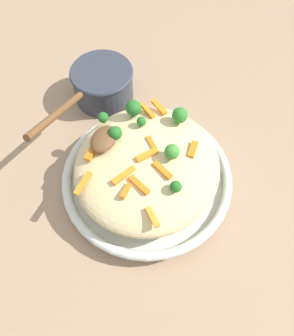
{
  "coord_description": "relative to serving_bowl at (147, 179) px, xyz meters",
  "views": [
    {
      "loc": [
        -0.27,
        -0.11,
        0.55
      ],
      "look_at": [
        0.0,
        0.0,
        0.06
      ],
      "focal_mm": 36.1,
      "sensor_mm": 36.0,
      "label": 1
    }
  ],
  "objects": [
    {
      "name": "carrot_piece_5",
      "position": [
        -0.08,
        0.07,
        0.07
      ],
      "size": [
        0.04,
        0.01,
        0.01
      ],
      "primitive_type": "cube",
      "rotation": [
        0.0,
        0.0,
        6.23
      ],
      "color": "orange",
      "rests_on": "pasta_mound"
    },
    {
      "name": "carrot_piece_11",
      "position": [
        0.11,
        0.02,
        0.07
      ],
      "size": [
        0.03,
        0.04,
        0.01
      ],
      "primitive_type": "cube",
      "rotation": [
        0.0,
        0.0,
        0.99
      ],
      "color": "orange",
      "rests_on": "pasta_mound"
    },
    {
      "name": "broccoli_floret_2",
      "position": [
        0.07,
        0.06,
        0.09
      ],
      "size": [
        0.03,
        0.03,
        0.03
      ],
      "color": "#205B1C",
      "rests_on": "pasta_mound"
    },
    {
      "name": "serving_spoon",
      "position": [
        -0.0,
        0.1,
        0.1
      ],
      "size": [
        0.16,
        0.11,
        0.08
      ],
      "color": "brown",
      "rests_on": "pasta_mound"
    },
    {
      "name": "broccoli_floret_3",
      "position": [
        0.01,
        -0.04,
        0.09
      ],
      "size": [
        0.02,
        0.02,
        0.03
      ],
      "color": "#377928",
      "rests_on": "pasta_mound"
    },
    {
      "name": "carrot_piece_3",
      "position": [
        0.0,
        0.0,
        0.08
      ],
      "size": [
        0.04,
        0.03,
        0.01
      ],
      "primitive_type": "cube",
      "rotation": [
        0.0,
        0.0,
        2.47
      ],
      "color": "orange",
      "rests_on": "pasta_mound"
    },
    {
      "name": "carrot_piece_4",
      "position": [
        -0.09,
        -0.05,
        0.07
      ],
      "size": [
        0.03,
        0.03,
        0.01
      ],
      "primitive_type": "cube",
      "rotation": [
        0.0,
        0.0,
        3.97
      ],
      "color": "orange",
      "rests_on": "pasta_mound"
    },
    {
      "name": "broccoli_floret_0",
      "position": [
        0.04,
        0.1,
        0.08
      ],
      "size": [
        0.02,
        0.02,
        0.02
      ],
      "color": "#205B1C",
      "rests_on": "pasta_mound"
    },
    {
      "name": "broccoli_floret_5",
      "position": [
        0.09,
        -0.02,
        0.09
      ],
      "size": [
        0.03,
        0.03,
        0.03
      ],
      "color": "#296820",
      "rests_on": "pasta_mound"
    },
    {
      "name": "pasta_mound",
      "position": [
        0.0,
        0.0,
        0.04
      ],
      "size": [
        0.25,
        0.24,
        0.06
      ],
      "primitive_type": "ellipsoid",
      "color": "#DBC689",
      "rests_on": "serving_bowl"
    },
    {
      "name": "carrot_piece_7",
      "position": [
        0.09,
        0.04,
        0.07
      ],
      "size": [
        0.03,
        0.03,
        0.01
      ],
      "primitive_type": "cube",
      "rotation": [
        0.0,
        0.0,
        0.99
      ],
      "color": "orange",
      "rests_on": "pasta_mound"
    },
    {
      "name": "ground_plane",
      "position": [
        0.0,
        0.0,
        -0.02
      ],
      "size": [
        2.4,
        2.4,
        0.0
      ],
      "primitive_type": "plane",
      "color": "#9E7F60"
    },
    {
      "name": "carrot_piece_9",
      "position": [
        -0.07,
        0.01,
        0.08
      ],
      "size": [
        0.03,
        0.01,
        0.01
      ],
      "primitive_type": "cube",
      "rotation": [
        0.0,
        0.0,
        6.23
      ],
      "color": "orange",
      "rests_on": "pasta_mound"
    },
    {
      "name": "broccoli_floret_6",
      "position": [
        0.01,
        0.06,
        0.09
      ],
      "size": [
        0.02,
        0.02,
        0.03
      ],
      "color": "#205B1C",
      "rests_on": "pasta_mound"
    },
    {
      "name": "carrot_piece_1",
      "position": [
        0.04,
        -0.06,
        0.07
      ],
      "size": [
        0.03,
        0.01,
        0.01
      ],
      "primitive_type": "cube",
      "rotation": [
        0.0,
        0.0,
        3.22
      ],
      "color": "orange",
      "rests_on": "pasta_mound"
    },
    {
      "name": "carrot_piece_6",
      "position": [
        -0.05,
        0.02,
        0.08
      ],
      "size": [
        0.04,
        0.03,
        0.01
      ],
      "primitive_type": "cube",
      "rotation": [
        0.0,
        0.0,
        5.8
      ],
      "color": "orange",
      "rests_on": "pasta_mound"
    },
    {
      "name": "broccoli_floret_4",
      "position": [
        0.06,
        0.03,
        0.08
      ],
      "size": [
        0.02,
        0.02,
        0.02
      ],
      "color": "#205B1C",
      "rests_on": "pasta_mound"
    },
    {
      "name": "carrot_piece_10",
      "position": [
        -0.02,
        0.09,
        0.07
      ],
      "size": [
        0.04,
        0.01,
        0.01
      ],
      "primitive_type": "cube",
      "rotation": [
        0.0,
        0.0,
        0.03
      ],
      "color": "orange",
      "rests_on": "pasta_mound"
    },
    {
      "name": "serving_bowl",
      "position": [
        0.0,
        0.0,
        0.0
      ],
      "size": [
        0.3,
        0.3,
        0.04
      ],
      "color": "silver",
      "rests_on": "ground_plane"
    },
    {
      "name": "companion_bowl",
      "position": [
        0.16,
        0.17,
        0.02
      ],
      "size": [
        0.13,
        0.13,
        0.07
      ],
      "color": "#333842",
      "rests_on": "ground_plane"
    },
    {
      "name": "broccoli_floret_1",
      "position": [
        -0.04,
        -0.06,
        0.08
      ],
      "size": [
        0.02,
        0.02,
        0.02
      ],
      "color": "#205B1C",
      "rests_on": "pasta_mound"
    },
    {
      "name": "carrot_piece_2",
      "position": [
        -0.05,
        -0.01,
        0.08
      ],
      "size": [
        0.02,
        0.04,
        0.01
      ],
      "primitive_type": "cube",
      "rotation": [
        0.0,
        0.0,
        1.18
      ],
      "color": "orange",
      "rests_on": "pasta_mound"
    },
    {
      "name": "carrot_piece_8",
      "position": [
        0.02,
        -0.0,
        0.08
      ],
      "size": [
        0.03,
        0.03,
        0.01
      ],
      "primitive_type": "cube",
      "rotation": [
        0.0,
        0.0,
        3.94
      ],
      "color": "orange",
      "rests_on": "pasta_mound"
    },
    {
      "name": "carrot_piece_0",
      "position": [
        -0.02,
        -0.03,
        0.08
      ],
      "size": [
        0.02,
        0.04,
        0.01
      ],
      "primitive_type": "cube",
      "rotation": [
        0.0,
        0.0,
        1.15
      ],
      "color": "orange",
      "rests_on": "pasta_mound"
    }
  ]
}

